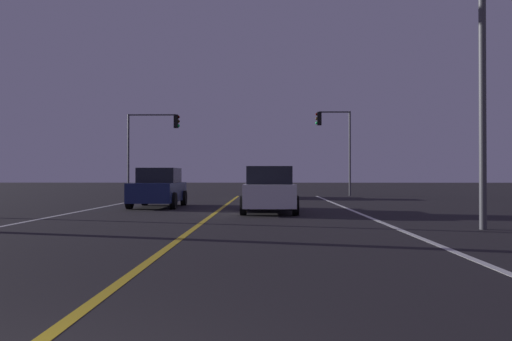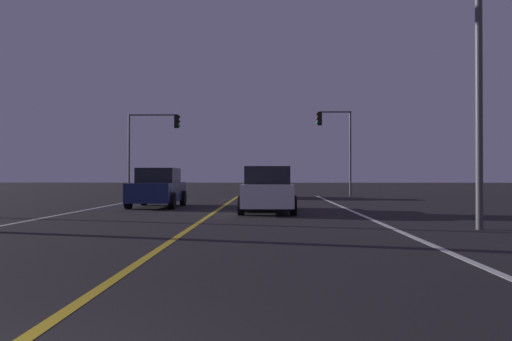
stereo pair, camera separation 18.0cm
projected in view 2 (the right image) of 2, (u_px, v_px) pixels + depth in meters
lane_edge_right at (375, 221)px, 15.82m from camera, size 0.16×38.52×0.01m
lane_edge_left at (32, 220)px, 16.08m from camera, size 0.16×38.52×0.01m
lane_center_divider at (202, 220)px, 15.95m from camera, size 0.16×38.52×0.01m
car_lead_same_lane at (267, 190)px, 19.36m from camera, size 2.02×4.30×1.70m
car_oncoming at (158, 188)px, 22.82m from camera, size 2.02×4.30×1.70m
car_ahead_far at (269, 185)px, 32.19m from camera, size 2.02×4.30×1.70m
traffic_light_near_right at (335, 134)px, 35.58m from camera, size 2.40×0.36×5.74m
traffic_light_near_left at (153, 135)px, 35.88m from camera, size 3.60×0.36×5.57m
street_lamp_right_near at (458, 15)px, 13.33m from camera, size 2.39×0.44×8.65m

